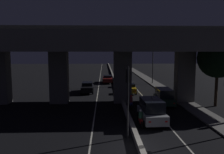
{
  "coord_description": "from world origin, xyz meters",
  "views": [
    {
      "loc": [
        -2.26,
        -12.98,
        6.19
      ],
      "look_at": [
        -0.81,
        25.51,
        1.72
      ],
      "focal_mm": 35.0,
      "sensor_mm": 36.0,
      "label": 1
    }
  ],
  "objects": [
    {
      "name": "car_white_fifth",
      "position": [
        1.74,
        32.87,
        1.03
      ],
      "size": [
        1.95,
        4.09,
        1.98
      ],
      "rotation": [
        0.0,
        0.0,
        1.55
      ],
      "color": "silver",
      "rests_on": "ground_plane"
    },
    {
      "name": "traffic_light_left_of_median",
      "position": [
        -0.58,
        2.13,
        3.53
      ],
      "size": [
        0.3,
        0.49,
        5.19
      ],
      "color": "black",
      "rests_on": "ground_plane"
    },
    {
      "name": "lane_line_left_inner",
      "position": [
        -3.19,
        35.0,
        0.0
      ],
      "size": [
        0.12,
        126.0,
        0.0
      ],
      "primitive_type": "cube",
      "color": "beige",
      "rests_on": "ground_plane"
    },
    {
      "name": "street_lamp",
      "position": [
        6.94,
        28.66,
        5.04
      ],
      "size": [
        1.87,
        0.32,
        8.66
      ],
      "color": "#2D2D30",
      "rests_on": "ground_plane"
    },
    {
      "name": "car_dark_green_second",
      "position": [
        4.71,
        11.62,
        1.02
      ],
      "size": [
        2.07,
        4.15,
        1.95
      ],
      "rotation": [
        0.0,
        0.0,
        1.53
      ],
      "color": "black",
      "rests_on": "ground_plane"
    },
    {
      "name": "roadside_tree_kerbside_near",
      "position": [
        10.46,
        10.95,
        5.48
      ],
      "size": [
        4.46,
        4.46,
        7.73
      ],
      "color": "#38281C",
      "rests_on": "ground_plane"
    },
    {
      "name": "car_taxi_yellow_third",
      "position": [
        1.56,
        19.27,
        0.74
      ],
      "size": [
        1.98,
        4.12,
        1.45
      ],
      "rotation": [
        0.0,
        0.0,
        1.55
      ],
      "color": "gold",
      "rests_on": "ground_plane"
    },
    {
      "name": "elevated_overpass",
      "position": [
        -0.37,
        13.32,
        6.88
      ],
      "size": [
        35.47,
        9.13,
        9.26
      ],
      "color": "#5B5956",
      "rests_on": "ground_plane"
    },
    {
      "name": "car_dark_red_second_oncoming",
      "position": [
        -1.55,
        30.28,
        0.77
      ],
      "size": [
        2.01,
        4.73,
        1.5
      ],
      "rotation": [
        0.0,
        0.0,
        -1.56
      ],
      "color": "#591414",
      "rests_on": "ground_plane"
    },
    {
      "name": "motorcycle_red_filtering_near",
      "position": [
        0.79,
        4.6,
        0.61
      ],
      "size": [
        0.33,
        1.98,
        1.45
      ],
      "rotation": [
        0.0,
        0.0,
        1.54
      ],
      "color": "black",
      "rests_on": "ground_plane"
    },
    {
      "name": "car_silver_fourth",
      "position": [
        1.73,
        25.56,
        0.79
      ],
      "size": [
        2.06,
        4.45,
        1.54
      ],
      "rotation": [
        0.0,
        0.0,
        1.54
      ],
      "color": "gray",
      "rests_on": "ground_plane"
    },
    {
      "name": "ground_plane",
      "position": [
        0.0,
        0.0,
        0.0
      ],
      "size": [
        200.0,
        200.0,
        0.0
      ],
      "primitive_type": "plane",
      "color": "black"
    },
    {
      "name": "car_silver_lead",
      "position": [
        1.9,
        5.42,
        1.08
      ],
      "size": [
        2.12,
        4.09,
        2.09
      ],
      "rotation": [
        0.0,
        0.0,
        1.6
      ],
      "color": "gray",
      "rests_on": "ground_plane"
    },
    {
      "name": "lane_line_right_inner",
      "position": [
        3.19,
        35.0,
        0.0
      ],
      "size": [
        0.12,
        126.0,
        0.0
      ],
      "primitive_type": "cube",
      "color": "beige",
      "rests_on": "ground_plane"
    },
    {
      "name": "motorcycle_blue_filtering_mid",
      "position": [
        0.73,
        10.39,
        0.62
      ],
      "size": [
        0.33,
        1.98,
        1.47
      ],
      "rotation": [
        0.0,
        0.0,
        1.54
      ],
      "color": "black",
      "rests_on": "ground_plane"
    },
    {
      "name": "sidewalk_right",
      "position": [
        7.58,
        28.0,
        0.07
      ],
      "size": [
        2.18,
        126.0,
        0.13
      ],
      "primitive_type": "cube",
      "color": "#5B5956",
      "rests_on": "ground_plane"
    },
    {
      "name": "car_black_lead_oncoming",
      "position": [
        -4.81,
        20.09,
        0.8
      ],
      "size": [
        2.04,
        4.77,
        1.56
      ],
      "rotation": [
        0.0,
        0.0,
        -1.53
      ],
      "color": "black",
      "rests_on": "ground_plane"
    },
    {
      "name": "median_divider",
      "position": [
        0.0,
        35.0,
        0.22
      ],
      "size": [
        0.36,
        126.0,
        0.44
      ],
      "primitive_type": "cube",
      "color": "gray",
      "rests_on": "ground_plane"
    }
  ]
}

